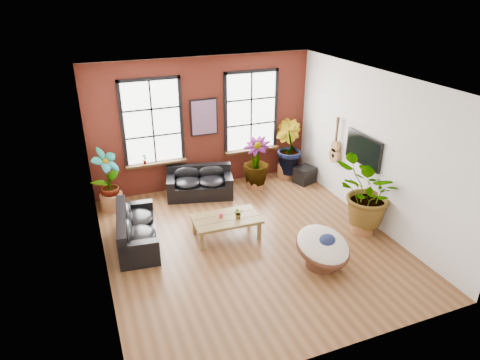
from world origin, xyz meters
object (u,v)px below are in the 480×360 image
(sofa_back, at_px, (200,183))
(papasan_chair, at_px, (323,247))
(coffee_table, at_px, (226,220))
(sofa_left, at_px, (135,230))

(sofa_back, xyz_separation_m, papasan_chair, (1.37, -3.90, 0.07))
(coffee_table, bearing_deg, sofa_left, 169.58)
(coffee_table, distance_m, papasan_chair, 2.22)
(sofa_left, distance_m, coffee_table, 1.98)
(sofa_back, xyz_separation_m, coffee_table, (-0.03, -2.18, 0.07))
(sofa_left, xyz_separation_m, papasan_chair, (3.33, -2.15, 0.08))
(sofa_left, distance_m, papasan_chair, 3.96)
(sofa_back, distance_m, papasan_chair, 4.13)
(sofa_back, height_order, papasan_chair, papasan_chair)
(sofa_left, relative_size, coffee_table, 1.33)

